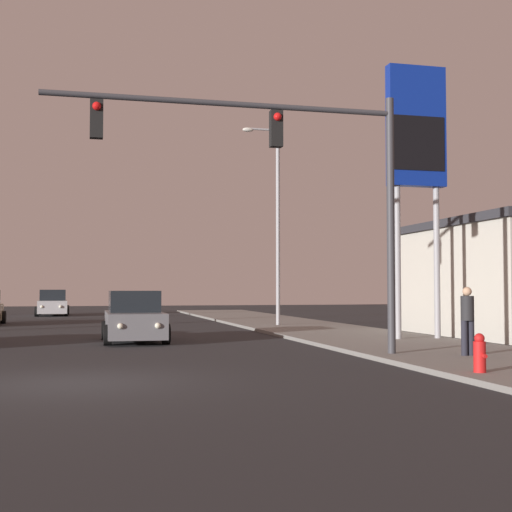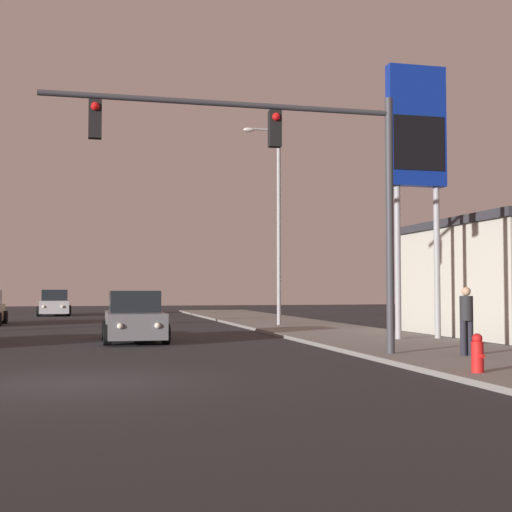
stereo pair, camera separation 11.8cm
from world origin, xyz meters
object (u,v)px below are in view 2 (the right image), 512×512
object	(u,v)px
car_grey	(134,319)
pedestrian_on_sidewalk	(466,318)
car_silver	(55,304)
gas_station_sign	(416,141)
street_lamp	(276,214)
fire_hydrant	(477,354)
traffic_light_mast	(292,165)

from	to	relation	value
car_grey	pedestrian_on_sidewalk	bearing A→B (deg)	132.97
car_silver	gas_station_sign	world-z (taller)	gas_station_sign
street_lamp	car_grey	bearing A→B (deg)	-133.26
car_silver	street_lamp	world-z (taller)	street_lamp
street_lamp	fire_hydrant	size ratio (longest dim) A/B	11.84
car_grey	street_lamp	size ratio (longest dim) A/B	0.48
traffic_light_mast	car_grey	bearing A→B (deg)	115.27
car_silver	street_lamp	xyz separation A→B (m)	(10.35, -17.05, 4.36)
gas_station_sign	pedestrian_on_sidewalk	world-z (taller)	gas_station_sign
street_lamp	fire_hydrant	distance (m)	19.10
car_grey	pedestrian_on_sidewalk	world-z (taller)	pedestrian_on_sidewalk
traffic_light_mast	pedestrian_on_sidewalk	bearing A→B (deg)	-13.24
traffic_light_mast	fire_hydrant	size ratio (longest dim) A/B	11.47
car_grey	street_lamp	bearing A→B (deg)	-133.10
fire_hydrant	car_grey	bearing A→B (deg)	117.48
traffic_light_mast	street_lamp	world-z (taller)	street_lamp
traffic_light_mast	gas_station_sign	xyz separation A→B (m)	(5.65, 4.73, 1.82)
gas_station_sign	fire_hydrant	distance (m)	11.27
car_grey	car_silver	distance (m)	24.51
car_silver	street_lamp	size ratio (longest dim) A/B	0.48
traffic_light_mast	fire_hydrant	xyz separation A→B (m)	(2.52, -4.19, -4.31)
street_lamp	gas_station_sign	world-z (taller)	same
car_grey	gas_station_sign	size ratio (longest dim) A/B	0.48
street_lamp	fire_hydrant	world-z (taller)	street_lamp
pedestrian_on_sidewalk	fire_hydrant	bearing A→B (deg)	-116.65
car_grey	street_lamp	xyz separation A→B (m)	(6.77, 7.20, 4.36)
street_lamp	gas_station_sign	distance (m)	9.96
fire_hydrant	pedestrian_on_sidewalk	xyz separation A→B (m)	(1.61, 3.22, 0.55)
traffic_light_mast	pedestrian_on_sidewalk	world-z (taller)	traffic_light_mast
car_grey	fire_hydrant	world-z (taller)	car_grey
car_silver	fire_hydrant	bearing A→B (deg)	103.08
car_silver	pedestrian_on_sidewalk	bearing A→B (deg)	107.09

